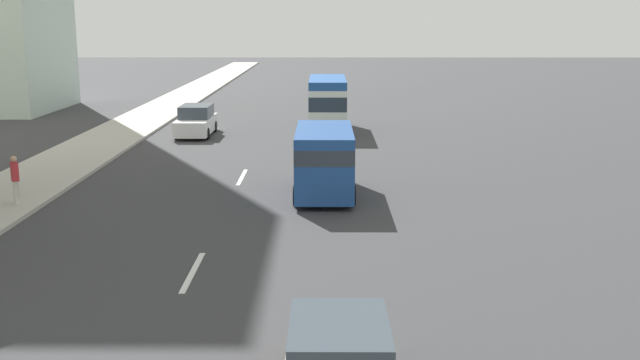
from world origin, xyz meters
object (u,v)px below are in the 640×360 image
Objects in this scene: van_lead at (324,158)px; minibus_fourth at (327,102)px; car_second at (196,121)px; pedestrian_by_tree at (15,178)px.

minibus_fourth is (16.76, -0.20, 0.27)m from van_lead.
minibus_fourth reaches higher than car_second.
van_lead is 10.94m from pedestrian_by_tree.
van_lead is 1.10× the size of car_second.
minibus_fourth reaches higher than pedestrian_by_tree.
car_second is at bearing -44.63° from pedestrian_by_tree.
car_second is 0.70× the size of minibus_fourth.
minibus_fourth is at bearing 103.65° from car_second.
van_lead is 16.64m from car_second.
pedestrian_by_tree is at bearing -11.56° from car_second.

